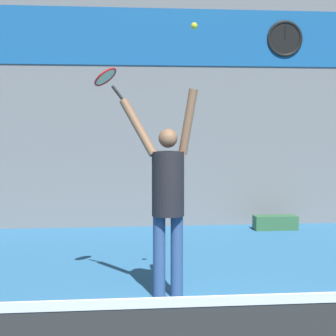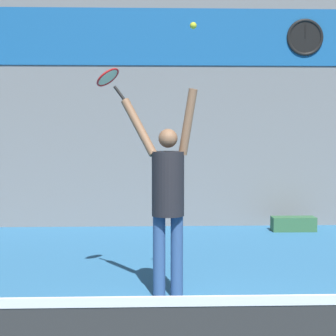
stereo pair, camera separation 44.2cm
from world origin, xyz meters
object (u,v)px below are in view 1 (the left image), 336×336
tennis_racket (107,79)px  scoreboard_clock (285,39)px  tennis_player (168,193)px  tennis_ball (194,26)px  equipment_bag (275,223)px

tennis_racket → scoreboard_clock: bearing=52.0°
tennis_player → tennis_racket: size_ratio=5.79×
tennis_racket → tennis_ball: (0.87, -0.49, 0.49)m
scoreboard_clock → tennis_racket: (-3.20, -4.09, -1.04)m
scoreboard_clock → tennis_ball: scoreboard_clock is taller
scoreboard_clock → tennis_player: 5.59m
tennis_ball → equipment_bag: bearing=63.2°
equipment_bag → tennis_ball: bearing=-116.8°
tennis_racket → tennis_player: bearing=-28.4°
tennis_player → equipment_bag: tennis_player is taller
scoreboard_clock → tennis_player: size_ratio=0.30×
tennis_player → equipment_bag: (2.29, 3.88, -0.98)m
scoreboard_clock → equipment_bag: (-0.29, -0.54, -3.22)m
tennis_ball → equipment_bag: (2.04, 4.04, -2.67)m
tennis_ball → equipment_bag: size_ratio=0.09×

